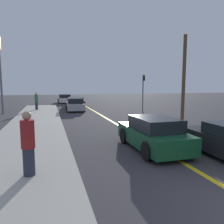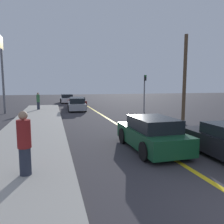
# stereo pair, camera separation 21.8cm
# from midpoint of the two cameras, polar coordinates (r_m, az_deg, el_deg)

# --- Properties ---
(road_center_line) EXTENTS (0.20, 60.00, 0.01)m
(road_center_line) POSITION_cam_midpoint_polar(r_m,az_deg,el_deg) (21.70, -3.44, -0.11)
(road_center_line) COLOR gold
(road_center_line) RESTS_ON ground_plane
(sidewalk_left) EXTENTS (3.53, 25.96, 0.15)m
(sidewalk_left) POSITION_cam_midpoint_polar(r_m,az_deg,el_deg) (16.32, -18.73, -2.61)
(sidewalk_left) COLOR #ADA89E
(sidewalk_left) RESTS_ON ground_plane
(car_ahead_center) EXTENTS (1.89, 4.04, 1.40)m
(car_ahead_center) POSITION_cam_midpoint_polar(r_m,az_deg,el_deg) (9.39, 10.93, -5.64)
(car_ahead_center) COLOR #144728
(car_ahead_center) RESTS_ON ground_plane
(car_far_distant) EXTENTS (2.06, 4.80, 1.35)m
(car_far_distant) POSITION_cam_midpoint_polar(r_m,az_deg,el_deg) (23.71, -8.94, 2.00)
(car_far_distant) COLOR #9E9EA3
(car_far_distant) RESTS_ON ground_plane
(car_parked_left_lot) EXTENTS (2.00, 4.03, 1.19)m
(car_parked_left_lot) POSITION_cam_midpoint_polar(r_m,az_deg,el_deg) (28.17, -8.80, 2.67)
(car_parked_left_lot) COLOR maroon
(car_parked_left_lot) RESTS_ON ground_plane
(car_oncoming_far) EXTENTS (1.96, 3.96, 1.31)m
(car_oncoming_far) POSITION_cam_midpoint_polar(r_m,az_deg,el_deg) (33.76, -11.53, 3.42)
(car_oncoming_far) COLOR silver
(car_oncoming_far) RESTS_ON ground_plane
(pedestrian_near_curb) EXTENTS (0.38, 0.38, 1.85)m
(pedestrian_near_curb) POSITION_cam_midpoint_polar(r_m,az_deg,el_deg) (6.69, -21.05, -7.65)
(pedestrian_near_curb) COLOR #282D3D
(pedestrian_near_curb) RESTS_ON sidewalk_left
(pedestrian_mid_group) EXTENTS (0.34, 0.34, 1.77)m
(pedestrian_mid_group) POSITION_cam_midpoint_polar(r_m,az_deg,el_deg) (24.13, -18.47, 2.76)
(pedestrian_mid_group) COLOR #282D3D
(pedestrian_mid_group) RESTS_ON sidewalk_left
(traffic_light) EXTENTS (0.18, 0.40, 3.68)m
(traffic_light) POSITION_cam_midpoint_polar(r_m,az_deg,el_deg) (21.97, 8.79, 5.88)
(traffic_light) COLOR slate
(traffic_light) RESTS_ON ground_plane
(roadside_sign) EXTENTS (0.20, 1.49, 7.21)m
(roadside_sign) POSITION_cam_midpoint_polar(r_m,az_deg,el_deg) (23.05, -26.61, 12.30)
(roadside_sign) COLOR slate
(roadside_sign) RESTS_ON ground_plane
(utility_pole) EXTENTS (0.24, 0.24, 6.14)m
(utility_pole) POSITION_cam_midpoint_polar(r_m,az_deg,el_deg) (16.17, 18.79, 7.95)
(utility_pole) COLOR brown
(utility_pole) RESTS_ON ground_plane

